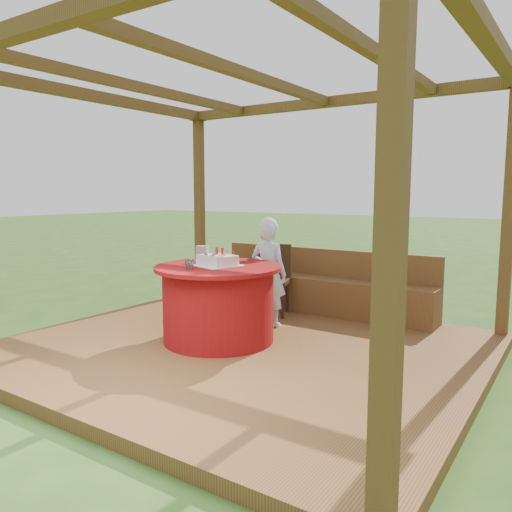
{
  "coord_description": "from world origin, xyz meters",
  "views": [
    {
      "loc": [
        2.84,
        -4.0,
        1.66
      ],
      "look_at": [
        0.0,
        0.25,
        1.0
      ],
      "focal_mm": 35.0,
      "sensor_mm": 36.0,
      "label": 1
    }
  ],
  "objects_px": {
    "table": "(218,303)",
    "gift_bag": "(202,254)",
    "chair": "(273,276)",
    "bench": "(319,291)",
    "elderly_woman": "(269,271)",
    "birthday_cake": "(217,260)",
    "drinking_glass": "(189,264)"
  },
  "relations": [
    {
      "from": "chair",
      "to": "gift_bag",
      "type": "xyz_separation_m",
      "value": [
        -0.14,
        -1.2,
        0.39
      ]
    },
    {
      "from": "birthday_cake",
      "to": "chair",
      "type": "bearing_deg",
      "value": 96.25
    },
    {
      "from": "drinking_glass",
      "to": "bench",
      "type": "bearing_deg",
      "value": 79.64
    },
    {
      "from": "chair",
      "to": "birthday_cake",
      "type": "bearing_deg",
      "value": -83.75
    },
    {
      "from": "chair",
      "to": "table",
      "type": "bearing_deg",
      "value": -83.18
    },
    {
      "from": "table",
      "to": "birthday_cake",
      "type": "height_order",
      "value": "birthday_cake"
    },
    {
      "from": "bench",
      "to": "table",
      "type": "distance_m",
      "value": 1.77
    },
    {
      "from": "elderly_woman",
      "to": "birthday_cake",
      "type": "bearing_deg",
      "value": -98.92
    },
    {
      "from": "gift_bag",
      "to": "table",
      "type": "bearing_deg",
      "value": -38.79
    },
    {
      "from": "bench",
      "to": "elderly_woman",
      "type": "bearing_deg",
      "value": -100.45
    },
    {
      "from": "drinking_glass",
      "to": "table",
      "type": "bearing_deg",
      "value": 74.11
    },
    {
      "from": "table",
      "to": "chair",
      "type": "bearing_deg",
      "value": 96.82
    },
    {
      "from": "table",
      "to": "gift_bag",
      "type": "height_order",
      "value": "gift_bag"
    },
    {
      "from": "bench",
      "to": "table",
      "type": "bearing_deg",
      "value": -99.28
    },
    {
      "from": "table",
      "to": "chair",
      "type": "distance_m",
      "value": 1.33
    },
    {
      "from": "chair",
      "to": "birthday_cake",
      "type": "distance_m",
      "value": 1.36
    },
    {
      "from": "bench",
      "to": "table",
      "type": "height_order",
      "value": "bench"
    },
    {
      "from": "table",
      "to": "birthday_cake",
      "type": "relative_size",
      "value": 2.59
    },
    {
      "from": "bench",
      "to": "drinking_glass",
      "type": "xyz_separation_m",
      "value": [
        -0.38,
        -2.07,
        0.57
      ]
    },
    {
      "from": "bench",
      "to": "gift_bag",
      "type": "relative_size",
      "value": 16.94
    },
    {
      "from": "birthday_cake",
      "to": "elderly_woman",
      "type": "bearing_deg",
      "value": 81.08
    },
    {
      "from": "elderly_woman",
      "to": "birthday_cake",
      "type": "xyz_separation_m",
      "value": [
        -0.12,
        -0.79,
        0.21
      ]
    },
    {
      "from": "table",
      "to": "elderly_woman",
      "type": "height_order",
      "value": "elderly_woman"
    },
    {
      "from": "table",
      "to": "gift_bag",
      "type": "xyz_separation_m",
      "value": [
        -0.3,
        0.11,
        0.48
      ]
    },
    {
      "from": "elderly_woman",
      "to": "drinking_glass",
      "type": "xyz_separation_m",
      "value": [
        -0.2,
        -1.12,
        0.2
      ]
    },
    {
      "from": "chair",
      "to": "gift_bag",
      "type": "bearing_deg",
      "value": -96.61
    },
    {
      "from": "chair",
      "to": "elderly_woman",
      "type": "height_order",
      "value": "elderly_woman"
    },
    {
      "from": "table",
      "to": "gift_bag",
      "type": "relative_size",
      "value": 7.33
    },
    {
      "from": "table",
      "to": "elderly_woman",
      "type": "relative_size",
      "value": 1.04
    },
    {
      "from": "elderly_woman",
      "to": "drinking_glass",
      "type": "distance_m",
      "value": 1.16
    },
    {
      "from": "birthday_cake",
      "to": "gift_bag",
      "type": "distance_m",
      "value": 0.3
    },
    {
      "from": "birthday_cake",
      "to": "gift_bag",
      "type": "relative_size",
      "value": 2.83
    }
  ]
}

